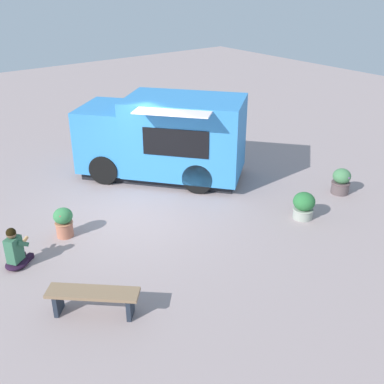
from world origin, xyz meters
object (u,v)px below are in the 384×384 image
(person_customer, at_px, (16,252))
(planter_flowering_near, at_px, (64,222))
(planter_flowering_far, at_px, (304,205))
(plaza_bench, at_px, (93,297))
(food_truck, at_px, (164,139))
(planter_flowering_side, at_px, (341,181))

(person_customer, distance_m, planter_flowering_near, 1.38)
(planter_flowering_far, bearing_deg, plaza_bench, 91.00)
(person_customer, distance_m, planter_flowering_far, 6.69)
(food_truck, bearing_deg, person_customer, 111.31)
(food_truck, distance_m, planter_flowering_side, 5.08)
(person_customer, relative_size, planter_flowering_near, 1.28)
(person_customer, bearing_deg, planter_flowering_side, -103.17)
(planter_flowering_near, relative_size, plaza_bench, 0.48)
(plaza_bench, bearing_deg, planter_flowering_near, -13.74)
(person_customer, relative_size, planter_flowering_side, 1.27)
(planter_flowering_near, bearing_deg, planter_flowering_side, -109.44)
(food_truck, distance_m, planter_flowering_near, 4.13)
(person_customer, bearing_deg, planter_flowering_far, -109.60)
(person_customer, bearing_deg, planter_flowering_near, -67.60)
(planter_flowering_side, height_order, plaza_bench, planter_flowering_side)
(planter_flowering_far, relative_size, planter_flowering_side, 0.96)
(planter_flowering_far, height_order, planter_flowering_side, planter_flowering_side)
(planter_flowering_far, bearing_deg, food_truck, 16.23)
(food_truck, bearing_deg, planter_flowering_far, -163.77)
(food_truck, relative_size, planter_flowering_side, 6.79)
(person_customer, relative_size, planter_flowering_far, 1.33)
(food_truck, xyz_separation_m, plaza_bench, (-4.32, 4.49, -0.78))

